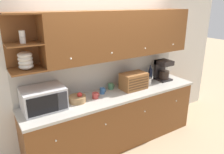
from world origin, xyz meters
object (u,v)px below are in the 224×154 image
(mug_blue_second, at_px, (95,96))
(coffee_maker, at_px, (163,70))
(fruit_basket, at_px, (78,99))
(bread_box, at_px, (134,81))
(storage_canister, at_px, (148,81))
(wine_bottle, at_px, (150,74))
(mug, at_px, (111,86))
(microwave, at_px, (43,99))
(mug_patterned_third, at_px, (102,91))

(mug_blue_second, xyz_separation_m, coffee_maker, (1.48, 0.08, 0.15))
(fruit_basket, bearing_deg, coffee_maker, 1.79)
(bread_box, height_order, storage_canister, bread_box)
(fruit_basket, distance_m, wine_bottle, 1.54)
(mug_blue_second, bearing_deg, bread_box, -0.15)
(mug, bearing_deg, bread_box, -30.58)
(mug, xyz_separation_m, wine_bottle, (0.85, -0.02, 0.08))
(fruit_basket, bearing_deg, microwave, 175.56)
(wine_bottle, bearing_deg, bread_box, -161.95)
(storage_canister, bearing_deg, fruit_basket, 179.35)
(microwave, xyz_separation_m, storage_canister, (1.83, -0.05, -0.09))
(mug_blue_second, distance_m, wine_bottle, 1.27)
(mug, bearing_deg, mug_patterned_third, -157.17)
(bread_box, distance_m, coffee_maker, 0.75)
(storage_canister, bearing_deg, wine_bottle, 40.68)
(bread_box, distance_m, storage_canister, 0.35)
(mug_patterned_third, relative_size, coffee_maker, 0.26)
(fruit_basket, distance_m, storage_canister, 1.35)
(microwave, distance_m, mug, 1.17)
(bread_box, relative_size, storage_canister, 3.43)
(mug, bearing_deg, coffee_maker, -5.83)
(mug_blue_second, distance_m, storage_canister, 1.07)
(mug_blue_second, xyz_separation_m, bread_box, (0.73, -0.00, 0.09))
(coffee_maker, bearing_deg, bread_box, -173.56)
(wine_bottle, bearing_deg, coffee_maker, -20.85)
(fruit_basket, distance_m, bread_box, 1.02)
(bread_box, height_order, wine_bottle, wine_bottle)
(microwave, xyz_separation_m, mug_patterned_third, (0.94, 0.04, -0.11))
(storage_canister, bearing_deg, bread_box, -177.61)
(storage_canister, bearing_deg, mug_blue_second, -179.34)
(fruit_basket, bearing_deg, wine_bottle, 5.24)
(mug_patterned_third, height_order, mug, mug)
(microwave, xyz_separation_m, mug_blue_second, (0.76, -0.07, -0.11))
(mug_blue_second, relative_size, mug, 1.05)
(microwave, xyz_separation_m, wine_bottle, (2.02, 0.10, -0.02))
(coffee_maker, bearing_deg, wine_bottle, 159.15)
(microwave, distance_m, mug_blue_second, 0.77)
(wine_bottle, bearing_deg, mug_patterned_third, -176.36)
(microwave, distance_m, wine_bottle, 2.02)
(microwave, bearing_deg, fruit_basket, -4.44)
(mug_patterned_third, bearing_deg, mug_blue_second, -150.99)
(storage_canister, bearing_deg, mug, 164.95)
(fruit_basket, distance_m, mug_blue_second, 0.28)
(fruit_basket, xyz_separation_m, wine_bottle, (1.53, 0.14, 0.08))
(mug_patterned_third, distance_m, coffee_maker, 1.31)
(fruit_basket, height_order, mug_patterned_third, fruit_basket)
(mug, bearing_deg, fruit_basket, -166.39)
(fruit_basket, height_order, mug, fruit_basket)
(microwave, xyz_separation_m, coffee_maker, (2.24, 0.02, 0.03))
(microwave, height_order, mug_blue_second, microwave)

